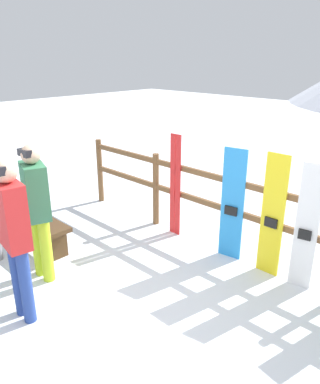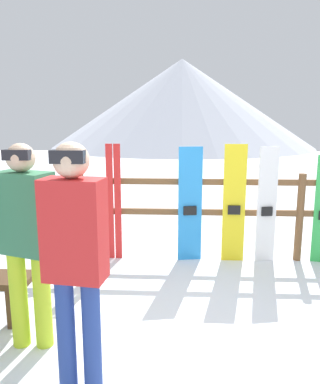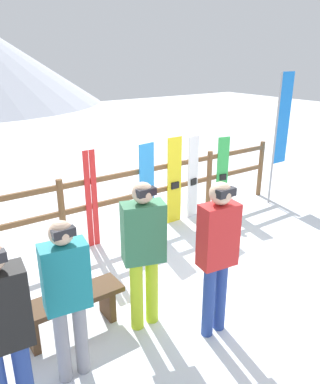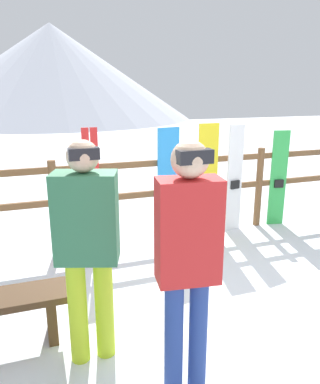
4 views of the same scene
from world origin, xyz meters
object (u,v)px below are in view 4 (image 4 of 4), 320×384
snowboard_yellow (207,181)px  snowboard_green (278,179)px  person_plaid_green (87,239)px  snowboard_blue (168,185)px  snowboard_white (234,179)px  person_red (188,253)px  ski_pair_red (92,190)px

snowboard_yellow → snowboard_green: 1.18m
person_plaid_green → snowboard_yellow: (1.96, 2.06, -0.21)m
snowboard_yellow → snowboard_green: bearing=-0.0°
person_plaid_green → snowboard_yellow: size_ratio=1.08×
snowboard_blue → snowboard_yellow: 0.58m
snowboard_white → snowboard_green: 0.75m
snowboard_blue → snowboard_green: 1.77m
person_red → snowboard_white: 3.20m
snowboard_blue → person_plaid_green: bearing=-123.8°
snowboard_green → snowboard_yellow: bearing=180.0°
snowboard_yellow → snowboard_white: bearing=-0.0°
snowboard_yellow → snowboard_white: size_ratio=1.02×
person_plaid_green → snowboard_white: bearing=40.7°
snowboard_blue → ski_pair_red: bearing=179.8°
snowboard_blue → snowboard_yellow: bearing=0.0°
ski_pair_red → snowboard_white: bearing=-0.1°
person_plaid_green → snowboard_blue: 2.49m
snowboard_yellow → ski_pair_red: bearing=179.9°
person_red → ski_pair_red: person_red is taller
person_red → snowboard_blue: person_red is taller
ski_pair_red → snowboard_yellow: snowboard_yellow is taller
person_plaid_green → person_red: size_ratio=0.98×
snowboard_yellow → person_red: bearing=-118.5°
person_red → snowboard_blue: bearing=72.4°
snowboard_blue → snowboard_yellow: (0.58, 0.00, 0.02)m
ski_pair_red → person_red: bearing=-85.6°
snowboard_green → ski_pair_red: bearing=179.9°
snowboard_blue → snowboard_yellow: snowboard_yellow is taller
snowboard_yellow → snowboard_white: snowboard_yellow is taller
snowboard_white → snowboard_blue: bearing=-180.0°
person_red → snowboard_green: bearing=45.1°
person_plaid_green → snowboard_green: (3.14, 2.06, -0.28)m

